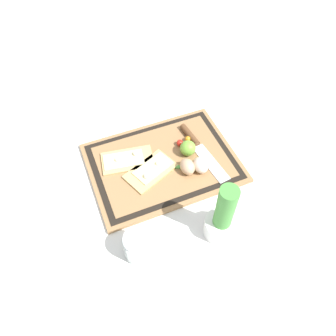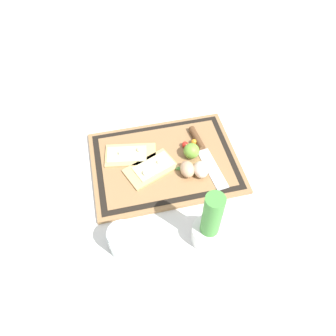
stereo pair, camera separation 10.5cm
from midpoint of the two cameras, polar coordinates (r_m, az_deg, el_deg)
name	(u,v)px [view 1 (the left image)]	position (r m, az deg, el deg)	size (l,w,h in m)	color
ground_plane	(163,164)	(1.10, -3.61, 0.53)	(6.00, 6.00, 0.00)	silver
cutting_board	(163,163)	(1.09, -3.63, 0.77)	(0.48, 0.36, 0.02)	#997047
pizza_slice_near	(127,160)	(1.10, -9.93, 1.24)	(0.18, 0.12, 0.02)	tan
pizza_slice_far	(151,170)	(1.06, -5.80, -0.60)	(0.19, 0.15, 0.02)	tan
knife	(196,143)	(1.13, 2.21, 4.24)	(0.06, 0.27, 0.02)	silver
egg_brown	(187,167)	(1.04, 0.54, 0.05)	(0.05, 0.06, 0.05)	tan
egg_pink	(200,165)	(1.05, 2.85, 0.29)	(0.05, 0.06, 0.05)	beige
lime	(188,148)	(1.09, 0.69, 3.36)	(0.05, 0.05, 0.05)	#70A838
cherry_tomato_red	(180,143)	(1.12, -0.59, 4.23)	(0.02, 0.02, 0.02)	red
cherry_tomato_yellow	(188,139)	(1.14, 0.83, 4.91)	(0.02, 0.02, 0.02)	orange
scallion_bunch	(167,166)	(1.07, -2.99, 0.14)	(0.23, 0.13, 0.01)	#47933D
herb_pot	(222,219)	(0.91, 6.18, -9.07)	(0.09, 0.09, 0.21)	white
sauce_jar	(139,247)	(0.92, -8.46, -13.63)	(0.08, 0.08, 0.09)	silver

